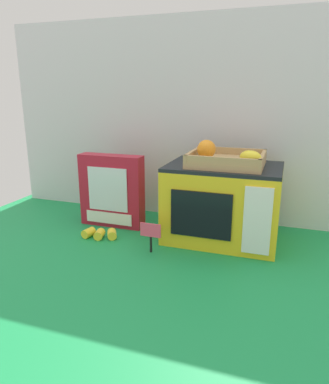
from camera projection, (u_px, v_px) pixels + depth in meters
ground_plane at (176, 233)px, 1.33m from camera, size 1.70×1.70×0.00m
display_back_panel at (193, 121)px, 1.42m from camera, size 1.61×0.03×0.79m
toy_microwave at (223, 203)px, 1.25m from camera, size 0.38×0.27×0.27m
food_groups_crate at (225, 159)px, 1.20m from camera, size 0.24×0.22×0.08m
cookie_set_box at (112, 191)px, 1.37m from camera, size 0.25×0.07×0.28m
price_sign at (151, 233)px, 1.15m from camera, size 0.07×0.01×0.10m
loose_toy_banana at (100, 234)px, 1.28m from camera, size 0.13×0.07×0.03m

